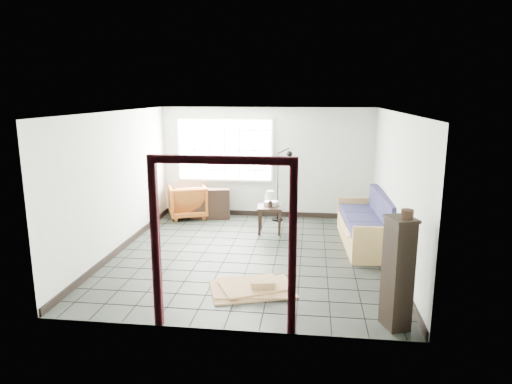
# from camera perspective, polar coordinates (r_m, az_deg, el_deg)

# --- Properties ---
(ground) EXTENTS (5.50, 5.50, 0.00)m
(ground) POSITION_cam_1_polar(r_m,az_deg,el_deg) (8.49, -0.52, -7.84)
(ground) COLOR black
(ground) RESTS_ON ground
(room_shell) EXTENTS (5.02, 5.52, 2.61)m
(room_shell) POSITION_cam_1_polar(r_m,az_deg,el_deg) (8.10, -0.52, 3.47)
(room_shell) COLOR #ADB3AC
(room_shell) RESTS_ON ground
(window_panel) EXTENTS (2.32, 0.08, 1.52)m
(window_panel) POSITION_cam_1_polar(r_m,az_deg,el_deg) (10.88, -3.92, 5.27)
(window_panel) COLOR silver
(window_panel) RESTS_ON ground
(doorway_trim) EXTENTS (1.80, 0.08, 2.20)m
(doorway_trim) POSITION_cam_1_polar(r_m,az_deg,el_deg) (5.52, -4.21, -3.91)
(doorway_trim) COLOR #380C13
(doorway_trim) RESTS_ON ground
(futon_sofa) EXTENTS (0.99, 2.33, 1.01)m
(futon_sofa) POSITION_cam_1_polar(r_m,az_deg,el_deg) (9.19, 14.09, -4.22)
(futon_sofa) COLOR #A5894A
(futon_sofa) RESTS_ON ground
(armchair) EXTENTS (1.08, 1.05, 0.87)m
(armchair) POSITION_cam_1_polar(r_m,az_deg,el_deg) (10.99, -8.56, -0.94)
(armchair) COLOR #8C4C14
(armchair) RESTS_ON ground
(side_table) EXTENTS (0.54, 0.54, 0.57)m
(side_table) POSITION_cam_1_polar(r_m,az_deg,el_deg) (9.68, 1.74, -2.39)
(side_table) COLOR black
(side_table) RESTS_ON ground
(table_lamp) EXTENTS (0.25, 0.25, 0.35)m
(table_lamp) POSITION_cam_1_polar(r_m,az_deg,el_deg) (9.53, 1.78, -0.47)
(table_lamp) COLOR black
(table_lamp) RESTS_ON side_table
(projector) EXTENTS (0.29, 0.25, 0.09)m
(projector) POSITION_cam_1_polar(r_m,az_deg,el_deg) (9.72, 1.87, -1.43)
(projector) COLOR silver
(projector) RESTS_ON side_table
(floor_lamp) EXTENTS (0.50, 0.31, 1.71)m
(floor_lamp) POSITION_cam_1_polar(r_m,az_deg,el_deg) (10.49, 3.41, 1.22)
(floor_lamp) COLOR black
(floor_lamp) RESTS_ON ground
(console_shelf) EXTENTS (0.97, 0.51, 0.71)m
(console_shelf) POSITION_cam_1_polar(r_m,az_deg,el_deg) (10.87, -5.73, -1.42)
(console_shelf) COLOR black
(console_shelf) RESTS_ON ground
(tall_shelf) EXTENTS (0.42, 0.47, 1.44)m
(tall_shelf) POSITION_cam_1_polar(r_m,az_deg,el_deg) (6.02, 17.30, -9.56)
(tall_shelf) COLOR black
(tall_shelf) RESTS_ON ground
(pot) EXTENTS (0.18, 0.18, 0.11)m
(pot) POSITION_cam_1_polar(r_m,az_deg,el_deg) (5.75, 18.38, -2.64)
(pot) COLOR black
(pot) RESTS_ON tall_shelf
(open_box) EXTENTS (0.93, 0.51, 0.51)m
(open_box) POSITION_cam_1_polar(r_m,az_deg,el_deg) (8.77, 13.95, -6.27)
(open_box) COLOR #886141
(open_box) RESTS_ON ground
(cardboard_pile) EXTENTS (1.43, 1.20, 0.18)m
(cardboard_pile) POSITION_cam_1_polar(r_m,az_deg,el_deg) (7.04, -0.28, -11.80)
(cardboard_pile) COLOR #886141
(cardboard_pile) RESTS_ON ground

